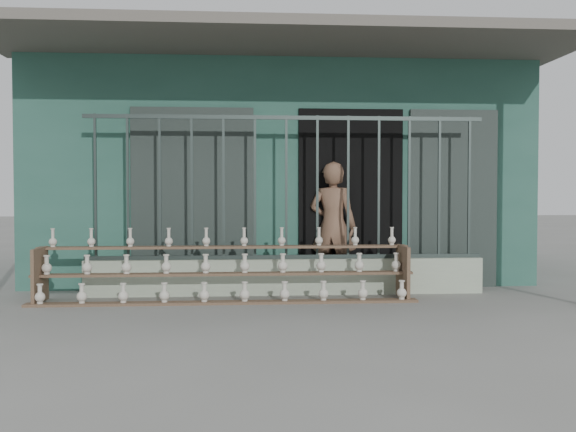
{
  "coord_description": "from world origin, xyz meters",
  "views": [
    {
      "loc": [
        -0.56,
        -6.72,
        1.27
      ],
      "look_at": [
        0.0,
        1.0,
        1.0
      ],
      "focal_mm": 40.0,
      "sensor_mm": 36.0,
      "label": 1
    }
  ],
  "objects": [
    {
      "name": "security_fence",
      "position": [
        -0.0,
        1.3,
        1.35
      ],
      "size": [
        5.0,
        0.04,
        1.8
      ],
      "color": "#283330",
      "rests_on": "parapet_wall"
    },
    {
      "name": "workshop_building",
      "position": [
        0.0,
        4.23,
        1.62
      ],
      "size": [
        7.4,
        6.6,
        3.21
      ],
      "color": "#285446",
      "rests_on": "ground"
    },
    {
      "name": "shelf_rack",
      "position": [
        -0.76,
        0.89,
        0.36
      ],
      "size": [
        4.5,
        0.68,
        0.85
      ],
      "color": "brown",
      "rests_on": "ground"
    },
    {
      "name": "elderly_woman",
      "position": [
        0.64,
        1.64,
        0.84
      ],
      "size": [
        0.72,
        0.59,
        1.69
      ],
      "primitive_type": "imported",
      "rotation": [
        0.0,
        0.0,
        2.8
      ],
      "color": "brown",
      "rests_on": "ground"
    },
    {
      "name": "parapet_wall",
      "position": [
        0.0,
        1.3,
        0.23
      ],
      "size": [
        5.0,
        0.2,
        0.45
      ],
      "primitive_type": "cube",
      "color": "#A3B198",
      "rests_on": "ground"
    },
    {
      "name": "ground",
      "position": [
        0.0,
        0.0,
        0.0
      ],
      "size": [
        60.0,
        60.0,
        0.0
      ],
      "primitive_type": "plane",
      "color": "slate"
    }
  ]
}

